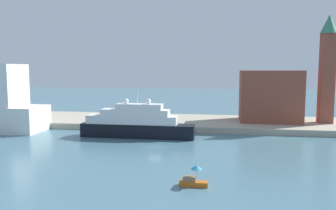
% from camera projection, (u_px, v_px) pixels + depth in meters
% --- Properties ---
extents(ground, '(400.00, 400.00, 0.00)m').
position_uv_depth(ground, '(155.00, 147.00, 66.82)').
color(ground, slate).
extents(quay_dock, '(110.00, 22.91, 1.50)m').
position_uv_depth(quay_dock, '(175.00, 122.00, 93.68)').
color(quay_dock, '#ADA38E').
rests_on(quay_dock, ground).
extents(large_yacht, '(25.89, 4.14, 11.46)m').
position_uv_depth(large_yacht, '(136.00, 124.00, 76.35)').
color(large_yacht, black).
rests_on(large_yacht, ground).
extents(small_motorboat, '(3.77, 1.53, 2.89)m').
position_uv_depth(small_motorboat, '(194.00, 179.00, 44.57)').
color(small_motorboat, '#C66019').
rests_on(small_motorboat, ground).
extents(harbor_building, '(15.63, 11.23, 13.60)m').
position_uv_depth(harbor_building, '(270.00, 96.00, 89.87)').
color(harbor_building, brown).
rests_on(harbor_building, quay_dock).
extents(bell_tower, '(4.37, 4.37, 27.75)m').
position_uv_depth(bell_tower, '(327.00, 65.00, 86.24)').
color(bell_tower, brown).
rests_on(bell_tower, quay_dock).
extents(parked_car, '(4.22, 1.63, 1.50)m').
position_uv_depth(parked_car, '(98.00, 118.00, 92.36)').
color(parked_car, silver).
rests_on(parked_car, quay_dock).
extents(person_figure, '(0.36, 0.36, 1.59)m').
position_uv_depth(person_figure, '(104.00, 120.00, 86.93)').
color(person_figure, '#334C8C').
rests_on(person_figure, quay_dock).
extents(mooring_bollard, '(0.46, 0.46, 0.87)m').
position_uv_depth(mooring_bollard, '(177.00, 124.00, 83.20)').
color(mooring_bollard, black).
rests_on(mooring_bollard, quay_dock).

